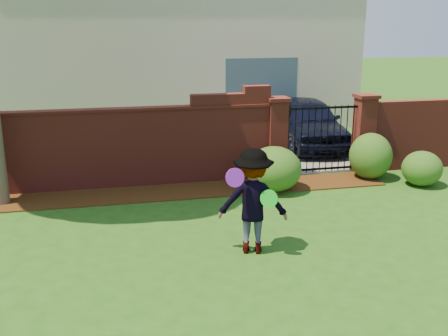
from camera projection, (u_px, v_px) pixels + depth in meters
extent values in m
cube|color=#224E13|center=(207.00, 260.00, 8.01)|extent=(80.00, 80.00, 0.01)
cube|color=#351C09|center=(134.00, 195.00, 10.95)|extent=(11.10, 1.08, 0.03)
cube|color=maroon|center=(74.00, 152.00, 11.09)|extent=(8.70, 0.25, 1.70)
cube|color=maroon|center=(231.00, 100.00, 11.53)|extent=(1.80, 0.25, 0.30)
cube|color=maroon|center=(257.00, 89.00, 11.59)|extent=(0.60, 0.25, 0.16)
cube|color=maroon|center=(70.00, 111.00, 10.85)|extent=(8.70, 0.31, 0.06)
cube|color=maroon|center=(437.00, 133.00, 12.90)|extent=(4.00, 0.25, 1.70)
cube|color=maroon|center=(276.00, 139.00, 12.02)|extent=(0.42, 0.42, 1.80)
cube|color=maroon|center=(278.00, 99.00, 11.76)|extent=(0.50, 0.50, 0.08)
cube|color=maroon|center=(364.00, 135.00, 12.47)|extent=(0.42, 0.42, 1.80)
cube|color=maroon|center=(367.00, 96.00, 12.21)|extent=(0.50, 0.50, 0.08)
cylinder|color=black|center=(288.00, 141.00, 12.09)|extent=(0.02, 0.02, 1.60)
cylinder|color=black|center=(295.00, 141.00, 12.12)|extent=(0.02, 0.02, 1.60)
cylinder|color=black|center=(301.00, 140.00, 12.16)|extent=(0.02, 0.02, 1.60)
cylinder|color=black|center=(308.00, 140.00, 12.19)|extent=(0.02, 0.02, 1.60)
cylinder|color=black|center=(314.00, 140.00, 12.22)|extent=(0.02, 0.02, 1.60)
cylinder|color=black|center=(321.00, 139.00, 12.26)|extent=(0.02, 0.02, 1.60)
cylinder|color=black|center=(327.00, 139.00, 12.29)|extent=(0.02, 0.02, 1.60)
cylinder|color=black|center=(334.00, 139.00, 12.32)|extent=(0.02, 0.02, 1.60)
cylinder|color=black|center=(340.00, 138.00, 12.36)|extent=(0.02, 0.02, 1.60)
cylinder|color=black|center=(346.00, 138.00, 12.39)|extent=(0.02, 0.02, 1.60)
cylinder|color=black|center=(352.00, 138.00, 12.42)|extent=(0.02, 0.02, 1.60)
cube|color=black|center=(319.00, 169.00, 12.46)|extent=(1.78, 0.03, 0.05)
cube|color=black|center=(322.00, 108.00, 12.05)|extent=(1.78, 0.03, 0.05)
cube|color=slate|center=(270.00, 138.00, 16.24)|extent=(3.20, 8.00, 0.01)
cube|color=beige|center=(172.00, 36.00, 18.66)|extent=(12.00, 6.00, 6.00)
cube|color=#384C5B|center=(261.00, 95.00, 16.90)|extent=(2.40, 0.12, 2.40)
imported|color=black|center=(309.00, 123.00, 14.88)|extent=(2.00, 4.26, 1.41)
ellipsoid|color=#1D4E17|center=(274.00, 169.00, 11.12)|extent=(1.19, 1.19, 0.97)
ellipsoid|color=#1D4E17|center=(371.00, 156.00, 11.97)|extent=(0.98, 0.98, 1.08)
ellipsoid|color=#1D4E17|center=(422.00, 169.00, 11.50)|extent=(0.88, 0.88, 0.78)
imported|color=gray|center=(253.00, 202.00, 8.06)|extent=(1.23, 0.91, 1.69)
cylinder|color=purple|center=(235.00, 178.00, 7.68)|extent=(0.30, 0.13, 0.29)
cylinder|color=green|center=(269.00, 199.00, 7.80)|extent=(0.26, 0.21, 0.28)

